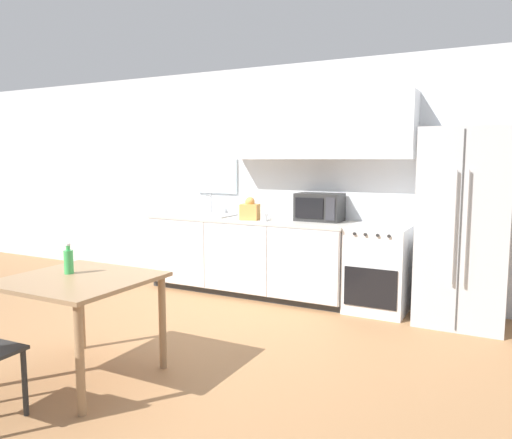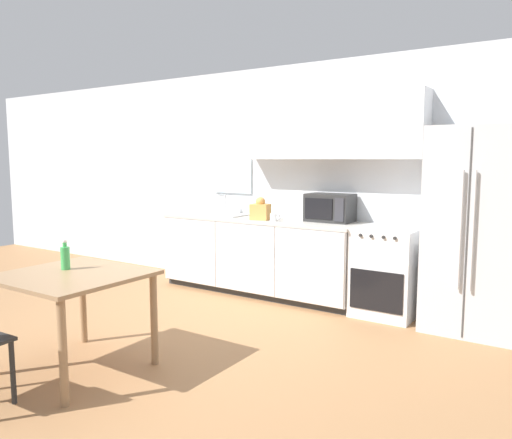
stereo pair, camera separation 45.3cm
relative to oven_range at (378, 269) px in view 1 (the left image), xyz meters
The scene contains 11 objects.
ground_plane 2.17m from the oven_range, 128.45° to the right, with size 12.00×12.00×0.00m, color #9E7047.
wall_back 1.62m from the oven_range, 165.68° to the left, with size 12.00×0.38×2.70m.
kitchen_counter 1.55m from the oven_range, behind, with size 2.49×0.68×0.90m.
oven_range is the anchor object (origin of this frame).
refrigerator 0.95m from the oven_range, ahead, with size 0.81×0.73×1.89m.
kitchen_sink 2.23m from the oven_range, behind, with size 0.75×0.40×0.25m.
microwave 0.95m from the oven_range, 169.82° to the left, with size 0.51×0.32×0.31m.
coffee_mug 1.35m from the oven_range, behind, with size 0.11×0.08×0.09m.
grocery_bag_0 1.57m from the oven_range, behind, with size 0.24×0.21×0.26m.
dining_table 3.05m from the oven_range, 119.91° to the right, with size 0.98×0.93×0.75m.
drink_bottle 3.10m from the oven_range, 122.98° to the right, with size 0.07×0.07×0.23m.
Camera 1 is at (2.57, -3.49, 1.59)m, focal length 35.00 mm.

